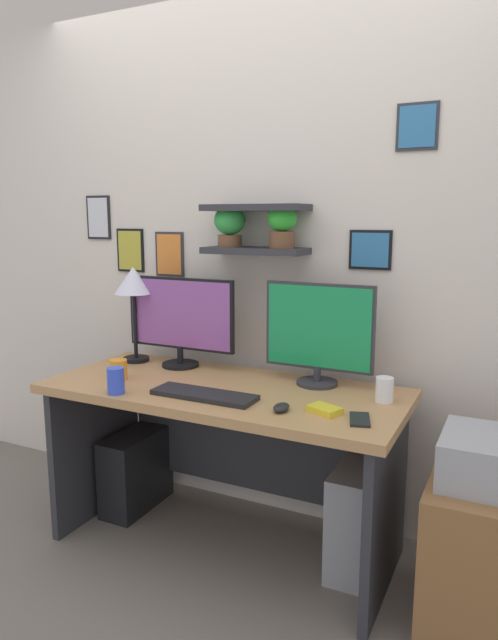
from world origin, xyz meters
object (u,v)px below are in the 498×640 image
(computer_tower_right, at_px, (358,516))
(cell_phone, at_px, (360,419))
(keyboard, at_px, (205,395))
(computer_tower_left, at_px, (136,470))
(water_cup, at_px, (116,381))
(monitor_right, at_px, (319,332))
(computer_mouse, at_px, (281,407))
(pen_cup, at_px, (384,390))
(drawer_cabinet, at_px, (491,558))
(desk, at_px, (229,429))
(coffee_mug, at_px, (118,370))
(monitor_left, at_px, (180,318))
(scissors_tray, at_px, (324,410))
(desk_lamp, at_px, (134,286))

(computer_tower_right, bearing_deg, cell_phone, -77.45)
(keyboard, relative_size, computer_tower_right, 0.97)
(computer_tower_left, relative_size, computer_tower_right, 0.88)
(computer_tower_right, bearing_deg, water_cup, -157.17)
(monitor_right, distance_m, cell_phone, 0.52)
(computer_mouse, xyz_separation_m, pen_cup, (0.32, 0.28, 0.04))
(drawer_cabinet, bearing_deg, computer_tower_left, 174.40)
(desk, xyz_separation_m, cell_phone, (0.64, -0.20, 0.22))
(coffee_mug, distance_m, pen_cup, 1.17)
(keyboard, distance_m, computer_mouse, 0.34)
(cell_phone, relative_size, computer_tower_right, 0.31)
(pen_cup, height_order, water_cup, water_cup)
(water_cup, relative_size, drawer_cabinet, 0.20)
(drawer_cabinet, bearing_deg, water_cup, -170.99)
(monitor_left, relative_size, keyboard, 1.32)
(monitor_left, height_order, scissors_tray, monitor_left)
(drawer_cabinet, height_order, computer_tower_right, drawer_cabinet)
(desk, height_order, computer_tower_left, desk)
(monitor_left, height_order, drawer_cabinet, monitor_left)
(computer_tower_right, bearing_deg, drawer_cabinet, -17.29)
(water_cup, bearing_deg, computer_mouse, 7.95)
(drawer_cabinet, distance_m, computer_tower_right, 0.55)
(computer_mouse, distance_m, computer_tower_left, 1.13)
(monitor_left, relative_size, water_cup, 5.27)
(coffee_mug, xyz_separation_m, drawer_cabinet, (1.59, 0.06, -0.52))
(scissors_tray, bearing_deg, coffee_mug, 178.91)
(cell_phone, height_order, drawer_cabinet, cell_phone)
(monitor_left, relative_size, drawer_cabinet, 1.04)
(desk, relative_size, monitor_left, 2.69)
(coffee_mug, bearing_deg, keyboard, -6.36)
(computer_mouse, distance_m, computer_tower_right, 0.66)
(drawer_cabinet, relative_size, computer_tower_right, 1.23)
(computer_mouse, relative_size, drawer_cabinet, 0.16)
(keyboard, height_order, coffee_mug, coffee_mug)
(drawer_cabinet, bearing_deg, monitor_right, 160.64)
(coffee_mug, distance_m, drawer_cabinet, 1.67)
(desk_lamp, height_order, cell_phone, desk_lamp)
(water_cup, distance_m, computer_tower_left, 0.76)
(keyboard, xyz_separation_m, scissors_tray, (0.50, 0.04, 0.00))
(computer_tower_left, bearing_deg, water_cup, -60.61)
(computer_mouse, height_order, drawer_cabinet, computer_mouse)
(desk, distance_m, monitor_right, 0.59)
(monitor_right, height_order, computer_tower_right, monitor_right)
(keyboard, bearing_deg, monitor_right, 47.27)
(computer_tower_left, bearing_deg, monitor_left, 23.94)
(monitor_right, distance_m, keyboard, 0.56)
(computer_tower_right, bearing_deg, desk_lamp, 176.15)
(monitor_left, relative_size, desk_lamp, 1.21)
(monitor_right, xyz_separation_m, scissors_tray, (0.15, -0.34, -0.22))
(monitor_left, distance_m, water_cup, 0.53)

